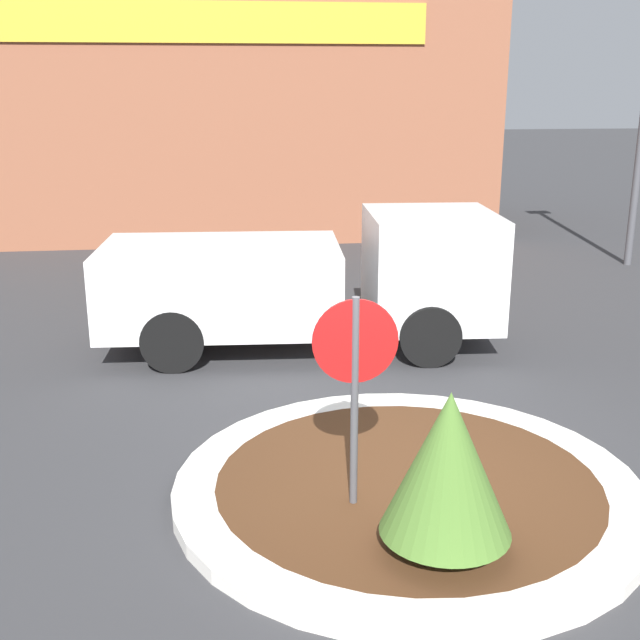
% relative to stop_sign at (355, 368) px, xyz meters
% --- Properties ---
extents(ground_plane, '(120.00, 120.00, 0.00)m').
position_rel_stop_sign_xyz_m(ground_plane, '(0.59, 0.35, -1.46)').
color(ground_plane, '#38383A').
extents(traffic_island, '(4.55, 4.55, 0.14)m').
position_rel_stop_sign_xyz_m(traffic_island, '(0.59, 0.35, -1.39)').
color(traffic_island, silver).
rests_on(traffic_island, ground_plane).
extents(stop_sign, '(0.76, 0.07, 2.10)m').
position_rel_stop_sign_xyz_m(stop_sign, '(0.00, 0.00, 0.00)').
color(stop_sign, '#4C4C51').
rests_on(stop_sign, ground_plane).
extents(island_shrub, '(1.08, 1.08, 1.40)m').
position_rel_stop_sign_xyz_m(island_shrub, '(0.62, -0.87, -0.53)').
color(island_shrub, brown).
rests_on(island_shrub, traffic_island).
extents(utility_truck, '(5.90, 2.48, 2.02)m').
position_rel_stop_sign_xyz_m(utility_truck, '(0.13, 4.99, -0.41)').
color(utility_truck, white).
rests_on(utility_truck, ground_plane).
extents(storefront_building, '(13.91, 6.07, 5.96)m').
position_rel_stop_sign_xyz_m(storefront_building, '(-1.10, 15.89, 1.53)').
color(storefront_building, '#93563D').
rests_on(storefront_building, ground_plane).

